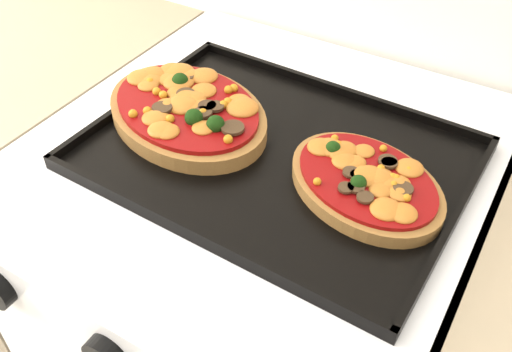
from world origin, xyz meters
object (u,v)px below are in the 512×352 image
Objects in this scene: baking_tray at (276,153)px; pizza_left at (187,110)px; stove at (262,332)px; pizza_right at (366,181)px.

baking_tray is 0.14m from pizza_left.
pizza_left reaches higher than stove.
baking_tray is at bearing -37.47° from stove.
stove is 0.50m from pizza_left.
baking_tray is 2.31× the size of pizza_right.
pizza_right is (0.27, -0.00, -0.00)m from pizza_left.
baking_tray is 0.13m from pizza_right.
pizza_right is at bearing -0.79° from baking_tray.
pizza_right is (0.15, -0.03, 0.48)m from stove.
baking_tray is 1.85× the size of pizza_left.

